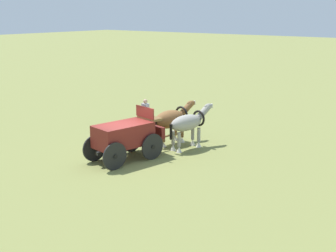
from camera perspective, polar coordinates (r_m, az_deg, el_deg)
name	(u,v)px	position (r m, az deg, el deg)	size (l,w,h in m)	color
ground_plane	(124,160)	(22.41, -5.56, -4.30)	(220.00, 220.00, 0.00)	olive
show_wagon	(126,135)	(22.13, -5.37, -1.17)	(5.86, 2.42, 2.79)	maroon
draft_horse_near	(171,120)	(24.80, 0.44, 0.81)	(2.99, 1.35, 2.20)	brown
draft_horse_off	(188,124)	(23.89, 2.58, 0.31)	(3.08, 1.23, 2.22)	#9E998E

